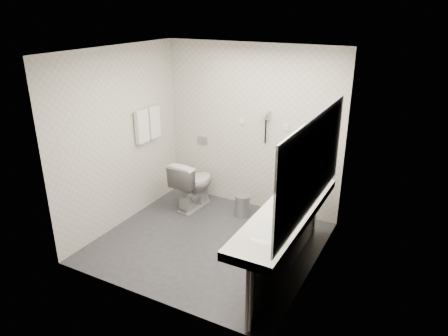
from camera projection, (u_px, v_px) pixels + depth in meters
The scene contains 31 objects.
floor at pixel (209, 242), 5.61m from camera, with size 2.80×2.80×0.00m, color #2A292E.
ceiling at pixel (206, 51), 4.69m from camera, with size 2.80×2.80×0.00m, color silver.
wall_back at pixel (251, 129), 6.22m from camera, with size 2.80×2.80×0.00m, color beige.
wall_front at pixel (141, 195), 4.08m from camera, with size 2.80×2.80×0.00m, color beige.
wall_left at pixel (120, 139), 5.76m from camera, with size 2.60×2.60×0.00m, color beige.
wall_right at pixel (319, 175), 4.54m from camera, with size 2.60×2.60×0.00m, color beige.
vanity_counter at pixel (286, 214), 4.66m from camera, with size 0.55×2.20×0.10m, color silver.
vanity_panel at pixel (286, 247), 4.81m from camera, with size 0.03×2.15×0.75m, color gray.
vanity_post_near at pixel (251, 301), 3.94m from camera, with size 0.06×0.06×0.75m, color silver.
vanity_post_far at pixel (315, 211), 5.65m from camera, with size 0.06×0.06×0.75m, color silver.
mirror at pixel (313, 164), 4.31m from camera, with size 0.02×2.20×1.05m, color #B2BCC6.
basin_near at pixel (264, 238), 4.11m from camera, with size 0.40×0.31×0.05m, color silver.
basin_far at pixel (304, 190), 5.18m from camera, with size 0.40×0.31×0.05m, color silver.
faucet_near at pixel (283, 235), 4.00m from camera, with size 0.04×0.04×0.15m, color silver.
faucet_far at pixel (320, 186), 5.06m from camera, with size 0.04×0.04×0.15m, color silver.
soap_bottle_a at pixel (286, 201), 4.73m from camera, with size 0.05×0.05×0.11m, color silver.
soap_bottle_b at pixel (288, 198), 4.81m from camera, with size 0.08×0.08×0.10m, color silver.
soap_bottle_c at pixel (294, 207), 4.58m from camera, with size 0.04×0.04×0.11m, color silver.
glass_left at pixel (306, 202), 4.70m from camera, with size 0.06×0.06×0.10m, color silver.
toilet at pixel (193, 184), 6.45m from camera, with size 0.44×0.77×0.78m, color silver.
flush_plate at pixel (202, 140), 6.68m from camera, with size 0.18×0.02×0.12m, color #B2B5BA.
pedal_bin at pixel (243, 206), 6.26m from camera, with size 0.23×0.23×0.32m, color #B2B5BA.
bin_lid at pixel (243, 196), 6.19m from camera, with size 0.23×0.23×0.01m, color #B2B5BA.
towel_rail at pixel (146, 110), 6.08m from camera, with size 0.02×0.02×0.62m, color silver.
towel_near at pixel (142, 127), 6.04m from camera, with size 0.07×0.24×0.48m, color silver.
towel_far at pixel (154, 122), 6.27m from camera, with size 0.07×0.24×0.48m, color silver.
dryer_cradle at pixel (267, 115), 5.99m from camera, with size 0.10×0.04×0.14m, color #929397.
dryer_barrel at pixel (265, 114), 5.92m from camera, with size 0.08×0.08×0.14m, color #929397.
dryer_cord at pixel (265, 132), 6.07m from camera, with size 0.02×0.02×0.35m, color black.
switch_plate_a at pixel (242, 121), 6.23m from camera, with size 0.09×0.02×0.09m, color silver.
switch_plate_b at pixel (286, 127), 5.93m from camera, with size 0.09×0.02×0.09m, color silver.
Camera 1 is at (2.45, -4.18, 3.00)m, focal length 33.37 mm.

